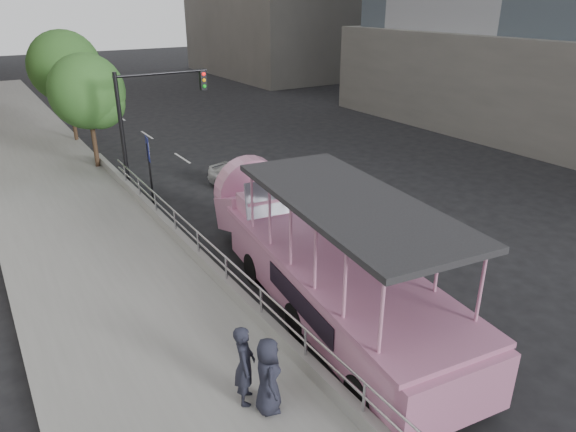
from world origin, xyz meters
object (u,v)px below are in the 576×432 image
Objects in this scene: duck_boat at (316,258)px; traffic_signal at (147,110)px; street_tree_far at (67,69)px; car at (246,178)px; pedestrian_near at (245,365)px; pedestrian_far at (268,376)px; street_tree_near at (90,94)px; parking_sign at (149,164)px.

duck_boat is 2.18× the size of traffic_signal.
street_tree_far is (-1.40, 9.43, 0.81)m from traffic_signal.
duck_boat is 12.16m from traffic_signal.
traffic_signal is at bearing 121.10° from car.
street_tree_far reaches higher than pedestrian_near.
pedestrian_far is at bearing -136.98° from duck_boat.
street_tree_far is at bearing 95.50° from duck_boat.
duck_boat is 4.67m from pedestrian_far.
pedestrian_near is 0.31× the size of street_tree_near.
street_tree_near is 0.89× the size of street_tree_far.
duck_boat is at bearing -84.50° from street_tree_far.
duck_boat reaches higher than pedestrian_far.
street_tree_far is at bearing 25.03° from pedestrian_near.
pedestrian_near reaches higher than pedestrian_far.
pedestrian_far is 0.26× the size of street_tree_far.
car is 0.67× the size of street_tree_near.
street_tree_far reaches higher than car.
street_tree_near is at bearing 114.98° from traffic_signal.
street_tree_near is (-0.69, 5.93, 1.97)m from parking_sign.
street_tree_near is at bearing 110.52° from car.
pedestrian_far is 0.56× the size of parking_sign.
pedestrian_far is 0.32× the size of traffic_signal.
traffic_signal is at bearing 93.17° from duck_boat.
duck_boat is 6.31× the size of pedestrian_near.
duck_boat is at bearing -81.64° from street_tree_near.
pedestrian_far is (-3.41, -3.18, -0.23)m from duck_boat.
traffic_signal is at bearing -81.57° from street_tree_far.
duck_boat is at bearing -122.45° from car.
street_tree_near is at bearing 24.39° from pedestrian_near.
parking_sign is 0.57× the size of traffic_signal.
pedestrian_far reaches higher than car.
pedestrian_far is 0.29× the size of street_tree_near.
parking_sign is (2.11, 12.17, 0.65)m from pedestrian_near.
pedestrian_near is (-3.68, -2.72, -0.17)m from duck_boat.
duck_boat is 2.94× the size of car.
pedestrian_near is at bearing -143.60° from duck_boat.
pedestrian_far is at bearing -132.68° from car.
duck_boat is 9.41m from car.
street_tree_near is at bearing 96.66° from parking_sign.
traffic_signal is 0.81× the size of street_tree_far.
car is 13.31m from pedestrian_near.
street_tree_far is at bearing 98.43° from traffic_signal.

